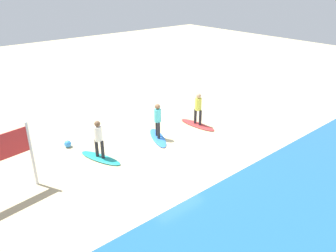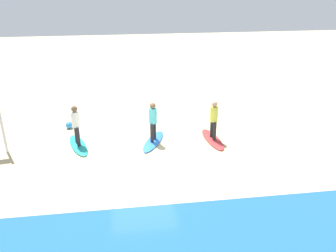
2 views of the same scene
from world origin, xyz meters
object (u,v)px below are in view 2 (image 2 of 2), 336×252
surfer_red (214,117)px  surfboard_teal (78,145)px  surfer_blue (153,119)px  beach_ball (69,125)px  surfboard_red (213,139)px  surfboard_blue (153,141)px  surfer_teal (76,123)px

surfer_red → surfboard_teal: 5.61m
surfer_blue → beach_ball: bearing=-28.2°
surfboard_red → surfboard_blue: size_ratio=1.00×
surfer_blue → surfer_teal: same height
surfboard_teal → surfer_blue: bearing=71.0°
beach_ball → surfer_blue: bearing=151.8°
surfboard_red → surfboard_teal: 5.52m
surfboard_teal → beach_ball: bearing=179.1°
surfboard_blue → surfer_teal: size_ratio=1.28×
surfer_red → surfer_teal: (5.52, -0.21, 0.00)m
surfboard_teal → surfer_teal: surfer_teal is taller
surfer_red → surfboard_teal: bearing=-2.2°
surfboard_red → surfer_teal: 5.61m
surfer_red → surfer_teal: size_ratio=1.00×
surfboard_teal → surfer_red: bearing=69.9°
surfboard_red → beach_ball: size_ratio=6.67×
surfer_blue → surfboard_teal: bearing=-1.1°
surfboard_teal → beach_ball: size_ratio=6.67×
surfboard_red → surfboard_blue: 2.48m
surfer_red → surfer_blue: same height
surfboard_red → surfboard_teal: bearing=-98.2°
surfer_teal → surfer_red: bearing=177.8°
surfboard_blue → surfboard_teal: bearing=-67.5°
surfer_blue → surfer_teal: (3.04, -0.06, 0.00)m
surfboard_red → surfer_red: (0.00, 0.00, 0.99)m
surfer_red → surfboard_blue: 2.67m
surfer_blue → beach_ball: size_ratio=5.21×
surfboard_red → surfboard_blue: (2.48, -0.15, 0.00)m
surfer_blue → surfboard_blue: bearing=180.0°
surfboard_red → surfboard_blue: bearing=-99.5°
surfboard_blue → surfer_teal: 3.20m
surfer_red → surfboard_teal: surfer_red is taller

